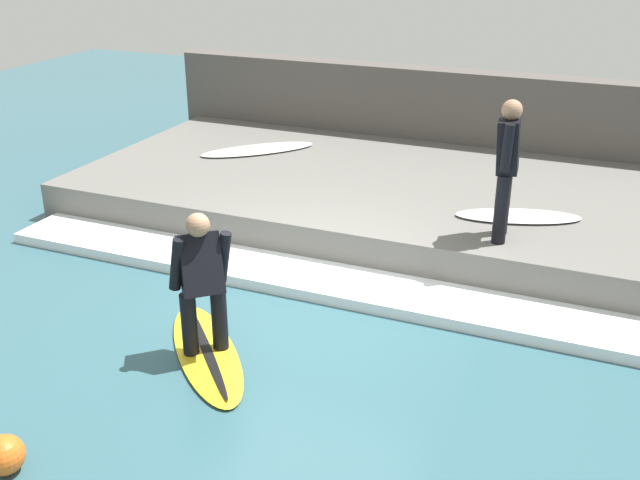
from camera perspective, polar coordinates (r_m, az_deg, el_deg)
The scene contains 10 objects.
ground_plane at distance 8.56m, azimuth -1.17°, elevation -5.40°, with size 28.00×28.00×0.00m, color #335B66.
concrete_ledge at distance 11.26m, azimuth 5.61°, elevation 3.29°, with size 4.40×9.39×0.54m, color #66635E.
back_wall at distance 13.34m, azimuth 8.95°, elevation 9.04°, with size 0.50×9.86×1.75m, color #544F49.
wave_foam_crest at distance 9.06m, azimuth 0.49°, elevation -3.21°, with size 0.87×8.92×0.14m, color white.
surfboard_riding at distance 7.83m, azimuth -8.63°, elevation -8.44°, with size 1.92×1.82×0.07m.
surfer_riding at distance 7.41m, azimuth -9.03°, elevation -2.79°, with size 0.59×0.59×1.50m.
surfer_waiting_near at distance 9.02m, azimuth 14.03°, elevation 5.74°, with size 0.58×0.31×1.69m.
surfboard_waiting_near at distance 10.00m, azimuth 14.86°, elevation 1.78°, with size 1.01×1.69×0.06m.
surfboard_spare at distance 12.55m, azimuth -4.76°, elevation 6.90°, with size 1.78×1.78×0.06m.
marker_buoy at distance 6.73m, azimuth -22.93°, elevation -14.85°, with size 0.33×0.33×0.33m, color orange.
Camera 1 is at (-6.84, -3.07, 4.13)m, focal length 42.00 mm.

